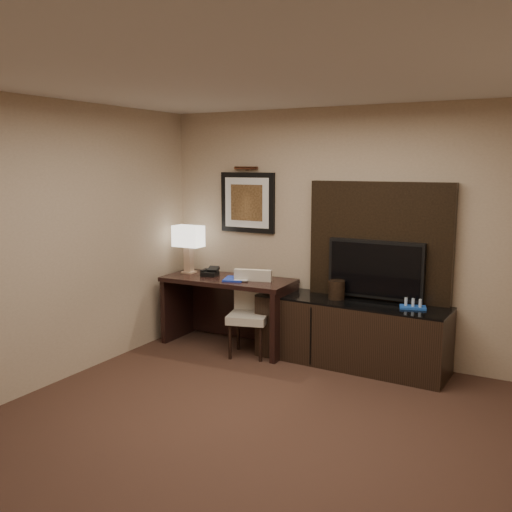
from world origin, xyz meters
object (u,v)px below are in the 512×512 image
Objects in this scene: minibar_tray at (413,304)px; credenza at (350,333)px; desk at (229,312)px; table_lamp at (189,248)px; desk_chair at (249,317)px; ice_bucket at (337,290)px; desk_phone at (210,272)px; tv at (376,269)px.

credenza is at bearing 179.68° from minibar_tray.
desk is 0.91m from table_lamp.
credenza is 0.75m from minibar_tray.
credenza is 7.97× the size of minibar_tray.
desk_chair reaches higher than desk.
desk_phone is at bearing -177.08° from ice_bucket.
minibar_tray is at bearing 0.61° from table_lamp.
desk_chair is 4.90× the size of desk_phone.
desk is 0.42m from desk_chair.
table_lamp is 2.36× the size of minibar_tray.
tv is at bearing 161.53° from minibar_tray.
credenza is at bearing -145.99° from tv.
minibar_tray is (0.43, -0.14, -0.28)m from tv.
tv is at bearing 5.23° from desk.
credenza is 11.13× the size of desk_phone.
desk is at bearing -178.03° from minibar_tray.
desk is 7.68× the size of ice_bucket.
minibar_tray is at bearing 1.87° from credenza.
desk is 1.70× the size of desk_chair.
desk is 5.96× the size of minibar_tray.
desk is at bearing -11.89° from desk_phone.
desk_chair is 1.49× the size of table_lamp.
desk_phone is (-1.91, -0.21, -0.17)m from tv.
table_lamp reaches higher than minibar_tray.
desk_phone is 0.72× the size of minibar_tray.
tv is (1.66, 0.22, 0.62)m from desk.
desk_phone is 2.35m from minibar_tray.
desk_phone is at bearing -178.46° from minibar_tray.
ice_bucket reaches higher than desk.
desk_chair is 1.01m from ice_bucket.
desk_chair is at bearing -171.68° from minibar_tray.
desk is at bearing 139.09° from desk_chair.
desk is 1.78m from tv.
minibar_tray is at bearing -8.38° from desk_phone.
minibar_tray reaches higher than credenza.
desk_chair is (0.37, -0.18, 0.04)m from desk.
minibar_tray is at bearing -6.92° from desk_chair.
table_lamp is at bearing -178.64° from ice_bucket.
table_lamp is (-0.58, 0.04, 0.70)m from desk.
table_lamp is at bearing -176.90° from credenza.
ice_bucket is (-0.37, -0.13, -0.23)m from tv.
desk is 0.52m from desk_phone.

